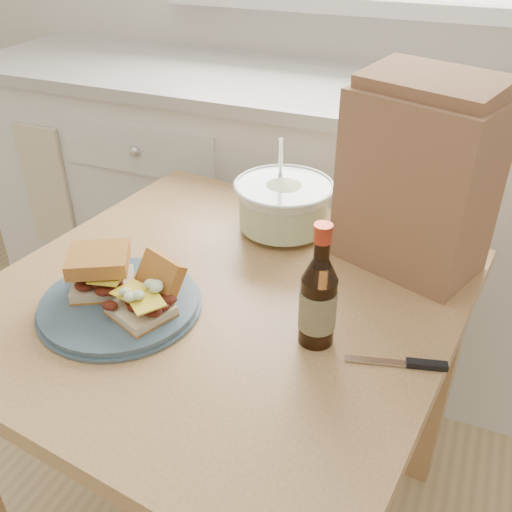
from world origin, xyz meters
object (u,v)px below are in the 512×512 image
at_px(coleslaw_bowl, 283,208).
at_px(dining_table, 222,335).
at_px(plate, 120,304).
at_px(paper_bag, 417,184).
at_px(beer_bottle, 318,300).

bearing_deg(coleslaw_bowl, dining_table, -94.85).
relative_size(dining_table, plate, 3.29).
distance_m(coleslaw_bowl, paper_bag, 0.32).
relative_size(dining_table, beer_bottle, 4.24).
xyz_separation_m(plate, beer_bottle, (0.38, 0.06, 0.08)).
relative_size(dining_table, coleslaw_bowl, 4.30).
distance_m(dining_table, coleslaw_bowl, 0.34).
xyz_separation_m(dining_table, paper_bag, (0.32, 0.27, 0.29)).
bearing_deg(beer_bottle, plate, -176.61).
height_order(plate, paper_bag, paper_bag).
distance_m(plate, paper_bag, 0.64).
height_order(beer_bottle, paper_bag, paper_bag).
bearing_deg(coleslaw_bowl, beer_bottle, -60.86).
xyz_separation_m(coleslaw_bowl, beer_bottle, (0.20, -0.35, 0.03)).
bearing_deg(dining_table, plate, -134.91).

